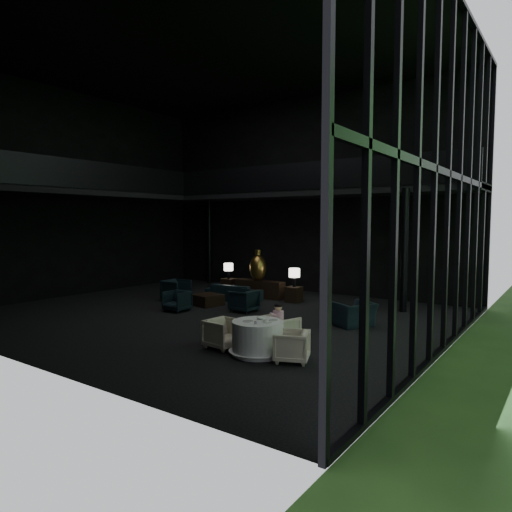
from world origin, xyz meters
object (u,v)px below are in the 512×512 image
Objects in this scene: coffee_table at (207,300)px; table_lamp_right at (294,274)px; side_table_left at (230,286)px; lounge_armchair_south at (177,301)px; dining_chair_north at (279,329)px; child at (278,315)px; side_table_right at (294,294)px; dining_chair_east at (292,346)px; table_lamp_left at (228,268)px; window_armchair at (354,311)px; dining_chair_west at (223,333)px; console at (259,289)px; bronze_urn at (258,268)px; dining_table at (258,340)px; lounge_armchair_west at (176,288)px; lounge_armchair_east at (244,299)px; sofa at (234,289)px.

table_lamp_right is at bearing 47.65° from coffee_table.
side_table_left is 0.89× the size of table_lamp_right.
lounge_armchair_south is (-2.28, -3.70, -0.69)m from table_lamp_right.
lounge_armchair_south is 5.16m from dining_chair_north.
table_lamp_right is at bearing -63.46° from child.
side_table_right is 0.84× the size of dining_chair_east.
table_lamp_left is at bearing 176.39° from side_table_right.
dining_chair_east is at bearing -60.16° from table_lamp_right.
dining_chair_west is (-1.61, -3.82, -0.08)m from window_armchair.
dining_chair_west is at bearing -62.15° from console.
bronze_urn reaches higher than dining_table.
window_armchair is 5.47m from coffee_table.
dining_table is at bearing -47.52° from side_table_left.
dining_chair_west reaches higher than coffee_table.
table_lamp_left is 1.13× the size of child.
table_lamp_right is 3.29m from coffee_table.
lounge_armchair_west is at bearing -62.34° from window_armchair.
lounge_armchair_east is (-0.44, -2.50, -0.64)m from table_lamp_right.
table_lamp_left is 7.99m from dining_chair_north.
sofa is 2.71m from lounge_armchair_south.
child is at bearing -157.31° from dining_chair_east.
lounge_armchair_east is at bearing -99.90° from table_lamp_right.
child reaches higher than dining_chair_east.
table_lamp_right reaches higher than dining_chair_north.
side_table_left is 3.89m from lounge_armchair_east.
sofa is at bearing -44.54° from table_lamp_left.
side_table_left is 1.08× the size of child.
table_lamp_left is 0.66× the size of lounge_armchair_west.
table_lamp_right is 6.76m from dining_table.
dining_chair_west is at bearing -61.75° from bronze_urn.
child is at bearing -43.23° from side_table_left.
lounge_armchair_south is at bearing 153.47° from dining_table.
table_lamp_right is 0.96× the size of lounge_armchair_south.
lounge_armchair_south is at bearing -134.83° from dining_chair_east.
window_armchair reaches higher than side_table_left.
bronze_urn is 1.62m from table_lamp_left.
sofa is 1.61× the size of dining_table.
lounge_armchair_west is at bearing -8.27° from dining_chair_north.
table_lamp_left is 2.60m from lounge_armchair_west.
lounge_armchair_south is at bearing 78.59° from sofa.
window_armchair is at bearing -86.83° from dining_chair_north.
lounge_armchair_south is at bearing -137.96° from lounge_armchair_west.
bronze_urn is 1.25× the size of lounge_armchair_west.
dining_chair_west is (-0.93, -0.96, -0.03)m from dining_chair_north.
side_table_right is at bearing -3.61° from table_lamp_left.
window_armchair is at bearing 80.20° from dining_table.
lounge_armchair_west is at bearing -101.62° from table_lamp_left.
dining_chair_north reaches higher than coffee_table.
bronze_urn reaches higher than child.
lounge_armchair_east is at bearing -44.74° from side_table_left.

